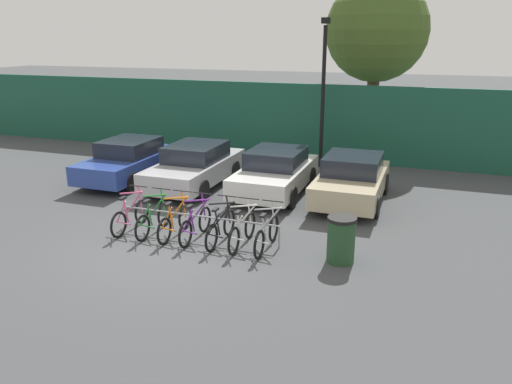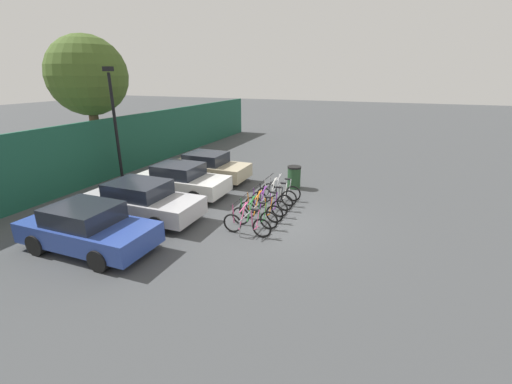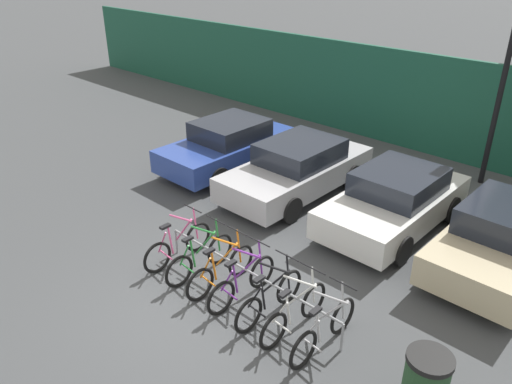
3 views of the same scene
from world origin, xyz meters
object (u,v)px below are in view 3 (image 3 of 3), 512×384
at_px(bicycle_pink, 178,245).
at_px(car_blue, 228,145).
at_px(bicycle_purple, 242,282).
at_px(bicycle_black, 270,298).
at_px(car_beige, 504,239).
at_px(bike_rack, 248,273).
at_px(car_silver, 297,168).
at_px(bicycle_green, 200,258).
at_px(bicycle_orange, 221,270).
at_px(bicycle_white, 294,313).
at_px(car_white, 395,200).
at_px(lamp_post, 505,72).
at_px(bicycle_silver, 324,330).

distance_m(bicycle_pink, car_blue, 4.81).
xyz_separation_m(bicycle_purple, car_blue, (-4.46, 4.01, 0.31)).
bearing_deg(bicycle_black, car_beige, 63.86).
xyz_separation_m(bike_rack, car_silver, (-1.99, 3.92, 0.20)).
bearing_deg(bicycle_black, bicycle_green, -176.23).
relative_size(bicycle_green, bicycle_black, 1.00).
xyz_separation_m(bicycle_orange, car_silver, (-1.44, 4.06, 0.31)).
bearing_deg(car_silver, car_beige, 1.23).
relative_size(bicycle_green, bicycle_white, 1.00).
bearing_deg(bicycle_green, bicycle_orange, -0.25).
bearing_deg(bicycle_orange, car_silver, 107.98).
distance_m(car_white, lamp_post, 4.49).
height_order(bicycle_pink, bicycle_black, same).
bearing_deg(bike_rack, bicycle_green, -172.59).
height_order(bicycle_black, car_beige, car_beige).
distance_m(bicycle_pink, car_white, 4.89).
height_order(bicycle_green, car_beige, car_beige).
bearing_deg(bicycle_orange, bicycle_pink, 178.46).
bearing_deg(car_beige, bicycle_silver, -106.68).
bearing_deg(bicycle_silver, lamp_post, 94.16).
height_order(bike_rack, bicycle_white, bicycle_white).
relative_size(bicycle_orange, bicycle_silver, 1.00).
bearing_deg(bicycle_purple, lamp_post, 80.26).
height_order(bicycle_black, car_silver, car_silver).
distance_m(bicycle_silver, car_white, 4.34).
distance_m(bicycle_silver, lamp_post, 8.41).
xyz_separation_m(bicycle_pink, car_beige, (4.88, 4.17, 0.31)).
distance_m(bicycle_purple, lamp_post, 8.50).
distance_m(bike_rack, bicycle_green, 1.16).
height_order(bicycle_pink, car_blue, car_blue).
xyz_separation_m(bicycle_black, car_blue, (-5.12, 4.01, 0.31)).
relative_size(bicycle_pink, lamp_post, 0.32).
relative_size(bicycle_purple, car_beige, 0.43).
bearing_deg(car_silver, bicycle_pink, -87.45).
xyz_separation_m(bicycle_silver, car_blue, (-6.27, 4.01, 0.31)).
bearing_deg(car_white, bicycle_black, -90.55).
distance_m(bicycle_orange, car_white, 4.38).
bearing_deg(bicycle_white, bicycle_purple, -178.80).
bearing_deg(car_silver, bicycle_silver, -46.87).
bearing_deg(bicycle_silver, bicycle_pink, -179.59).
relative_size(bicycle_green, lamp_post, 0.32).
bearing_deg(bicycle_purple, car_beige, 53.17).
bearing_deg(lamp_post, car_white, -98.79).
distance_m(bicycle_black, lamp_post, 8.42).
xyz_separation_m(bicycle_silver, car_white, (-1.11, 4.18, 0.31)).
bearing_deg(bicycle_green, car_silver, 101.56).
relative_size(bicycle_black, bicycle_silver, 1.00).
height_order(car_beige, lamp_post, lamp_post).
distance_m(bike_rack, bicycle_silver, 1.82).
height_order(bicycle_pink, car_white, car_white).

